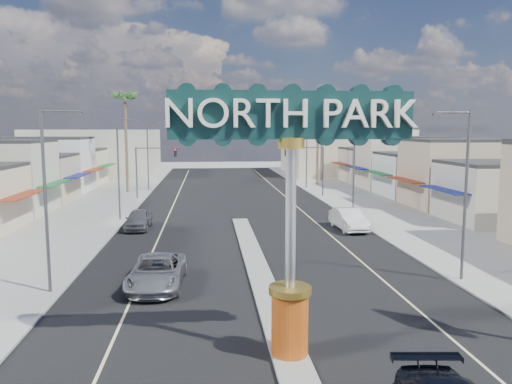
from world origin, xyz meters
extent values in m
plane|color=gray|center=(0.00, 30.00, 0.00)|extent=(160.00, 160.00, 0.00)
cube|color=black|center=(0.00, 30.00, 0.01)|extent=(20.00, 120.00, 0.01)
cube|color=gray|center=(0.00, 14.00, 0.08)|extent=(1.30, 30.00, 0.16)
cube|color=gray|center=(-14.00, 30.00, 0.06)|extent=(8.00, 120.00, 0.12)
cube|color=gray|center=(14.00, 30.00, 0.06)|extent=(8.00, 120.00, 0.12)
cube|color=beige|center=(-24.00, 43.00, 3.00)|extent=(12.00, 42.00, 6.00)
cube|color=#B7B29E|center=(24.00, 43.00, 3.00)|extent=(12.00, 42.00, 6.00)
cube|color=#B7B29E|center=(-22.00, 75.00, 4.00)|extent=(20.00, 20.00, 8.00)
cube|color=beige|center=(22.00, 75.00, 4.00)|extent=(20.00, 20.00, 8.00)
cylinder|color=red|center=(0.00, 2.00, 1.26)|extent=(1.30, 1.30, 2.20)
cylinder|color=gold|center=(0.00, 2.00, 2.49)|extent=(1.50, 1.50, 0.25)
cylinder|color=#B7B7BC|center=(0.00, 2.00, 5.01)|extent=(0.36, 0.36, 4.80)
cylinder|color=gold|center=(0.00, 2.00, 7.58)|extent=(0.90, 0.90, 0.35)
cube|color=#0E2C2A|center=(0.00, 2.00, 8.51)|extent=(8.20, 0.50, 1.60)
cylinder|color=#47474C|center=(-11.00, 44.00, 3.00)|extent=(0.18, 0.18, 6.00)
cylinder|color=#47474C|center=(-8.50, 44.00, 5.90)|extent=(5.00, 0.12, 0.12)
cube|color=black|center=(-6.50, 44.00, 5.40)|extent=(0.32, 0.32, 1.00)
sphere|color=red|center=(-6.50, 43.82, 5.72)|extent=(0.22, 0.22, 0.22)
cylinder|color=#47474C|center=(11.00, 44.00, 3.00)|extent=(0.18, 0.18, 6.00)
cylinder|color=#47474C|center=(8.50, 44.00, 5.90)|extent=(5.00, 0.12, 0.12)
cube|color=black|center=(6.50, 44.00, 5.40)|extent=(0.32, 0.32, 1.00)
sphere|color=red|center=(6.50, 43.82, 5.72)|extent=(0.22, 0.22, 0.22)
cylinder|color=#47474C|center=(-10.60, 10.00, 4.50)|extent=(0.16, 0.16, 9.00)
cylinder|color=#47474C|center=(-9.70, 10.00, 8.90)|extent=(1.80, 0.10, 0.10)
cube|color=#47474C|center=(-8.90, 10.00, 8.80)|extent=(0.50, 0.22, 0.15)
cylinder|color=#47474C|center=(-10.60, 30.00, 4.50)|extent=(0.16, 0.16, 9.00)
cylinder|color=#47474C|center=(-9.70, 30.00, 8.90)|extent=(1.80, 0.10, 0.10)
cube|color=#47474C|center=(-8.90, 30.00, 8.80)|extent=(0.50, 0.22, 0.15)
cylinder|color=#47474C|center=(-10.60, 52.00, 4.50)|extent=(0.16, 0.16, 9.00)
cylinder|color=#47474C|center=(-9.70, 52.00, 8.90)|extent=(1.80, 0.10, 0.10)
cube|color=#47474C|center=(-8.90, 52.00, 8.80)|extent=(0.50, 0.22, 0.15)
cylinder|color=#47474C|center=(10.60, 10.00, 4.50)|extent=(0.16, 0.16, 9.00)
cylinder|color=#47474C|center=(9.70, 10.00, 8.90)|extent=(1.80, 0.10, 0.10)
cube|color=#47474C|center=(8.90, 10.00, 8.80)|extent=(0.50, 0.22, 0.15)
cylinder|color=#47474C|center=(10.60, 30.00, 4.50)|extent=(0.16, 0.16, 9.00)
cylinder|color=#47474C|center=(9.70, 30.00, 8.90)|extent=(1.80, 0.10, 0.10)
cube|color=#47474C|center=(8.90, 30.00, 8.80)|extent=(0.50, 0.22, 0.15)
cylinder|color=#47474C|center=(10.60, 52.00, 4.50)|extent=(0.16, 0.16, 9.00)
cylinder|color=#47474C|center=(9.70, 52.00, 8.90)|extent=(1.80, 0.10, 0.10)
cube|color=#47474C|center=(8.90, 52.00, 8.80)|extent=(0.50, 0.22, 0.15)
cylinder|color=brown|center=(-13.00, 50.00, 6.00)|extent=(0.36, 0.36, 12.00)
cylinder|color=brown|center=(13.00, 56.00, 5.50)|extent=(0.36, 0.36, 11.00)
cylinder|color=brown|center=(15.00, 62.00, 6.50)|extent=(0.36, 0.36, 13.00)
imported|color=#A0A0A4|center=(-5.45, 10.55, 0.80)|extent=(2.92, 5.88, 1.60)
imported|color=slate|center=(-8.42, 25.95, 0.80)|extent=(2.05, 4.77, 1.61)
imported|color=silver|center=(8.46, 24.02, 0.85)|extent=(2.09, 5.27, 1.70)
camera|label=1|loc=(-2.82, -14.61, 8.04)|focal=35.00mm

